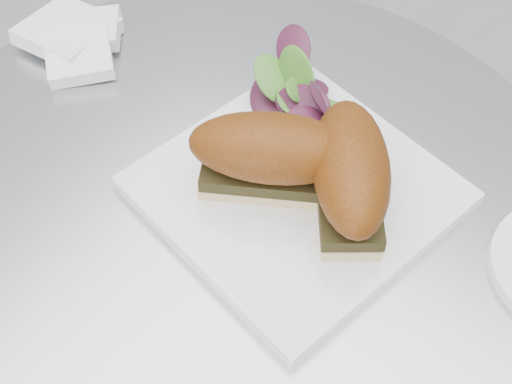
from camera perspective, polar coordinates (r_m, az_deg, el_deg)
table at (r=0.87m, az=-1.77°, el=-11.31°), size 0.70×0.70×0.73m
plate at (r=0.67m, az=3.23°, el=0.10°), size 0.29×0.29×0.02m
sandwich_left at (r=0.63m, az=1.31°, el=3.02°), size 0.16×0.14×0.08m
sandwich_right at (r=0.62m, az=7.53°, el=1.51°), size 0.14×0.16×0.08m
salad at (r=0.71m, az=3.31°, el=7.69°), size 0.12×0.12×0.05m
napkin at (r=0.83m, az=-14.35°, el=11.19°), size 0.14×0.14×0.02m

